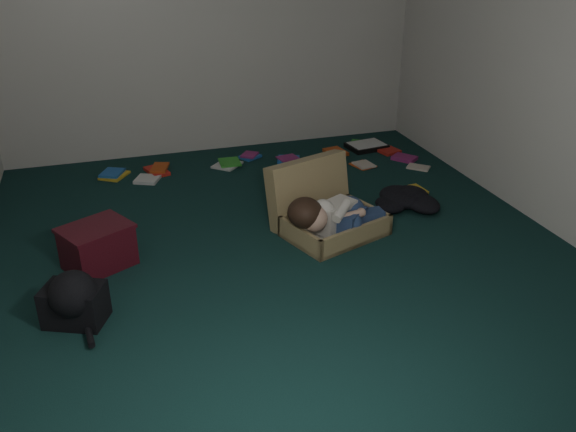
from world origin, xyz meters
TOP-DOWN VIEW (x-y plane):
  - floor at (0.00, 0.00)m, footprint 4.50×4.50m
  - wall_back at (0.00, 2.25)m, footprint 4.50×0.00m
  - wall_front at (0.00, -2.25)m, footprint 4.50×0.00m
  - wall_right at (2.00, 0.00)m, footprint 0.00×4.50m
  - suitcase at (0.40, 0.26)m, footprint 0.86×0.85m
  - person at (0.42, 0.08)m, footprint 0.76×0.39m
  - maroon_bin at (-1.21, 0.19)m, footprint 0.53×0.50m
  - backpack at (-1.36, -0.42)m, footprint 0.51×0.47m
  - clothing_pile at (1.13, 0.45)m, footprint 0.44×0.36m
  - paper_tray at (1.45, 1.80)m, footprint 0.41×0.33m
  - book_scatter at (0.65, 1.57)m, footprint 2.94×1.50m

SIDE VIEW (x-z plane):
  - floor at x=0.00m, z-range 0.00..0.00m
  - book_scatter at x=0.65m, z-range 0.00..0.02m
  - paper_tray at x=1.45m, z-range 0.00..0.05m
  - clothing_pile at x=1.13m, z-range 0.00..0.14m
  - backpack at x=-1.36m, z-range 0.00..0.25m
  - maroon_bin at x=-1.21m, z-range 0.00..0.30m
  - suitcase at x=0.40m, z-range -0.10..0.40m
  - person at x=0.42m, z-range 0.04..0.35m
  - wall_back at x=0.00m, z-range -0.95..3.55m
  - wall_front at x=0.00m, z-range -0.95..3.55m
  - wall_right at x=2.00m, z-range -0.95..3.55m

